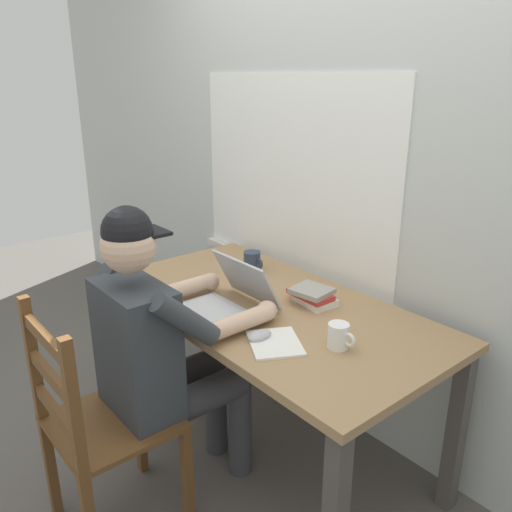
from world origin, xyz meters
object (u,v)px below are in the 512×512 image
(laptop, at_px, (227,300))
(book_stack_main, at_px, (313,296))
(computer_mouse, at_px, (259,336))
(coffee_mug_dark, at_px, (252,261))
(wooden_chair, at_px, (98,426))
(coffee_mug_white, at_px, (339,336))
(seated_person, at_px, (163,346))
(desk, at_px, (268,323))

(laptop, xyz_separation_m, book_stack_main, (0.17, 0.32, -0.01))
(computer_mouse, height_order, coffee_mug_dark, coffee_mug_dark)
(coffee_mug_dark, distance_m, book_stack_main, 0.46)
(wooden_chair, height_order, laptop, laptop)
(wooden_chair, height_order, coffee_mug_dark, wooden_chair)
(computer_mouse, distance_m, coffee_mug_white, 0.29)
(seated_person, height_order, coffee_mug_dark, seated_person)
(computer_mouse, distance_m, book_stack_main, 0.39)
(seated_person, xyz_separation_m, book_stack_main, (0.18, 0.62, 0.09))
(wooden_chair, xyz_separation_m, coffee_mug_dark, (-0.28, 0.95, 0.33))
(wooden_chair, bearing_deg, coffee_mug_white, 54.43)
(coffee_mug_white, height_order, book_stack_main, coffee_mug_white)
(wooden_chair, xyz_separation_m, coffee_mug_white, (0.50, 0.70, 0.33))
(desk, distance_m, coffee_mug_white, 0.46)
(desk, height_order, laptop, laptop)
(desk, relative_size, computer_mouse, 15.24)
(laptop, height_order, coffee_mug_white, laptop)
(wooden_chair, distance_m, laptop, 0.67)
(wooden_chair, relative_size, coffee_mug_white, 8.31)
(seated_person, distance_m, wooden_chair, 0.36)
(seated_person, relative_size, wooden_chair, 1.32)
(laptop, bearing_deg, coffee_mug_dark, 128.13)
(desk, xyz_separation_m, book_stack_main, (0.12, 0.15, 0.13))
(book_stack_main, bearing_deg, desk, -128.60)
(seated_person, relative_size, book_stack_main, 6.26)
(wooden_chair, xyz_separation_m, computer_mouse, (0.28, 0.52, 0.30))
(laptop, bearing_deg, computer_mouse, -11.46)
(coffee_mug_white, relative_size, book_stack_main, 0.57)
(wooden_chair, bearing_deg, computer_mouse, 61.89)
(laptop, xyz_separation_m, coffee_mug_white, (0.49, 0.12, -0.00))
(coffee_mug_white, xyz_separation_m, coffee_mug_dark, (-0.78, 0.25, 0.00))
(coffee_mug_white, bearing_deg, computer_mouse, -141.30)
(seated_person, distance_m, coffee_mug_dark, 0.73)
(desk, distance_m, computer_mouse, 0.33)
(seated_person, bearing_deg, coffee_mug_dark, 112.73)
(coffee_mug_dark, relative_size, book_stack_main, 0.61)
(coffee_mug_white, distance_m, coffee_mug_dark, 0.82)
(laptop, bearing_deg, coffee_mug_white, 14.08)
(wooden_chair, bearing_deg, book_stack_main, 78.58)
(computer_mouse, xyz_separation_m, book_stack_main, (-0.10, 0.37, 0.02))
(desk, height_order, book_stack_main, book_stack_main)
(laptop, distance_m, book_stack_main, 0.36)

